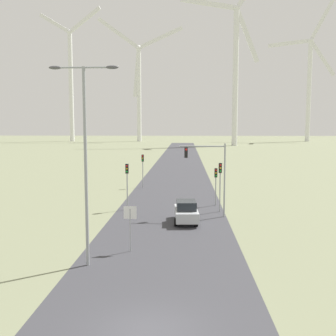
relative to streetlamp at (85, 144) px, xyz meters
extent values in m
plane|color=#757A5B|center=(4.10, -7.08, -6.92)|extent=(600.00, 600.00, 0.00)
cube|color=#38383D|center=(4.10, 40.92, -6.92)|extent=(10.00, 240.00, 0.01)
cylinder|color=#93999E|center=(0.00, 0.00, -1.38)|extent=(0.18, 0.18, 11.08)
cylinder|color=#93999E|center=(0.00, 0.00, 4.11)|extent=(3.12, 0.10, 0.10)
ellipsoid|color=#4C4C51|center=(-1.56, 0.00, 4.11)|extent=(0.70, 0.32, 0.20)
ellipsoid|color=#4C4C51|center=(1.56, 0.00, 4.11)|extent=(0.70, 0.32, 0.20)
cylinder|color=#93999E|center=(2.08, 2.55, -5.55)|extent=(0.07, 0.07, 2.73)
cube|color=white|center=(2.08, 2.54, -4.42)|extent=(0.81, 0.01, 0.81)
cube|color=red|center=(2.08, 2.55, -4.42)|extent=(0.76, 0.02, 0.76)
cylinder|color=#93999E|center=(0.06, 14.81, -4.74)|extent=(0.11, 0.11, 4.37)
cube|color=black|center=(0.06, 14.81, -3.00)|extent=(0.28, 0.24, 0.90)
sphere|color=red|center=(0.06, 14.68, -2.73)|extent=(0.16, 0.16, 0.16)
sphere|color=gold|center=(0.06, 14.68, -3.00)|extent=(0.16, 0.16, 0.16)
sphere|color=green|center=(0.06, 14.68, -3.27)|extent=(0.16, 0.16, 0.16)
cylinder|color=#93999E|center=(8.53, 17.26, -5.06)|extent=(0.11, 0.11, 3.72)
cube|color=black|center=(8.53, 17.26, -3.65)|extent=(0.28, 0.24, 0.90)
sphere|color=red|center=(8.53, 17.13, -3.38)|extent=(0.16, 0.16, 0.16)
sphere|color=gold|center=(8.53, 17.13, -3.65)|extent=(0.16, 0.16, 0.16)
sphere|color=green|center=(8.53, 17.13, -3.92)|extent=(0.16, 0.16, 0.16)
cylinder|color=#93999E|center=(0.06, 28.20, -4.79)|extent=(0.11, 0.11, 4.26)
cube|color=black|center=(0.06, 28.20, -3.11)|extent=(0.28, 0.24, 0.90)
sphere|color=red|center=(0.06, 28.07, -2.84)|extent=(0.16, 0.16, 0.16)
sphere|color=gold|center=(0.06, 28.07, -3.11)|extent=(0.16, 0.16, 0.16)
sphere|color=green|center=(0.06, 28.07, -3.38)|extent=(0.16, 0.16, 0.16)
cylinder|color=#93999E|center=(8.70, 14.39, -4.66)|extent=(0.11, 0.11, 4.52)
cube|color=black|center=(8.70, 14.39, -2.85)|extent=(0.28, 0.24, 0.90)
sphere|color=red|center=(8.70, 14.25, -2.58)|extent=(0.16, 0.16, 0.16)
sphere|color=gold|center=(8.70, 14.25, -2.85)|extent=(0.16, 0.16, 0.16)
sphere|color=green|center=(8.70, 14.25, -3.12)|extent=(0.16, 0.16, 0.16)
cylinder|color=#93999E|center=(8.90, 12.40, -3.72)|extent=(0.14, 0.14, 6.40)
cylinder|color=#93999E|center=(6.94, 12.40, -0.78)|extent=(3.93, 0.12, 0.12)
cube|color=black|center=(5.56, 12.40, -1.33)|extent=(0.28, 0.24, 0.90)
sphere|color=red|center=(5.56, 12.27, -1.06)|extent=(0.18, 0.18, 0.18)
cube|color=#B7BCC1|center=(5.59, 10.25, -6.19)|extent=(2.04, 4.20, 0.80)
cube|color=#1E2328|center=(5.59, 10.10, -5.44)|extent=(1.68, 2.19, 0.70)
cylinder|color=black|center=(4.77, 11.52, -6.59)|extent=(0.22, 0.66, 0.66)
cylinder|color=black|center=(6.42, 11.52, -6.59)|extent=(0.22, 0.66, 0.66)
cylinder|color=black|center=(4.77, 8.98, -6.59)|extent=(0.22, 0.66, 0.66)
cylinder|color=black|center=(6.42, 8.98, -6.59)|extent=(0.22, 0.66, 0.66)
cylinder|color=white|center=(-52.78, 178.50, 20.32)|extent=(2.20, 2.20, 54.48)
sphere|color=white|center=(-52.78, 178.50, 47.56)|extent=(2.60, 2.60, 2.60)
cube|color=white|center=(-44.19, 175.64, 52.80)|extent=(17.11, 6.14, 11.39)
cube|color=white|center=(-61.38, 181.37, 52.77)|extent=(17.14, 6.14, 11.34)
cube|color=white|center=(-52.76, 178.50, 37.10)|extent=(1.89, 1.05, 19.62)
cylinder|color=white|center=(-18.20, 178.92, 16.38)|extent=(2.20, 2.20, 46.61)
sphere|color=white|center=(-18.20, 178.92, 39.68)|extent=(2.60, 2.60, 2.60)
cube|color=white|center=(-28.28, 177.72, 46.78)|extent=(20.19, 2.89, 14.92)
cube|color=white|center=(-19.25, 178.80, 27.34)|extent=(3.85, 0.95, 23.54)
cube|color=white|center=(-7.05, 180.25, 44.93)|extent=(21.93, 3.10, 11.57)
cylinder|color=white|center=(24.99, 137.15, 19.70)|extent=(2.20, 2.20, 53.25)
sphere|color=white|center=(24.99, 137.15, 46.33)|extent=(2.60, 2.60, 2.60)
cube|color=white|center=(13.84, 135.46, 47.68)|extent=(21.31, 3.70, 4.33)
cube|color=white|center=(29.41, 137.82, 35.89)|extent=(10.04, 2.00, 20.40)
cylinder|color=white|center=(67.35, 181.95, 18.10)|extent=(2.20, 2.20, 50.04)
sphere|color=white|center=(67.35, 181.95, 43.12)|extent=(2.60, 2.60, 2.60)
cube|color=white|center=(57.36, 185.78, 42.62)|extent=(19.03, 7.68, 2.73)
cube|color=white|center=(72.75, 179.89, 34.10)|extent=(11.73, 4.89, 17.92)
cube|color=white|center=(71.95, 180.19, 52.63)|extent=(10.31, 4.35, 18.70)
camera|label=1|loc=(5.53, -21.39, 0.97)|focal=42.00mm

